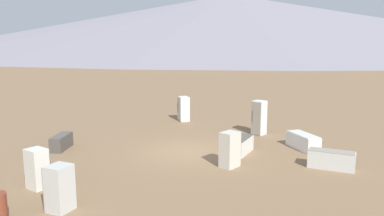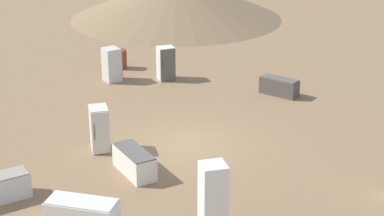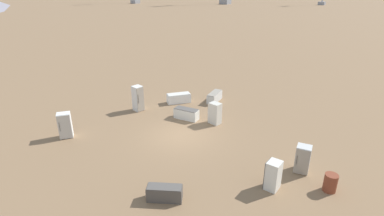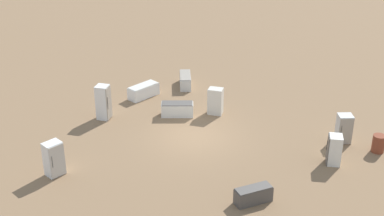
{
  "view_description": "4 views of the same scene",
  "coord_description": "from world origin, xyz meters",
  "px_view_note": "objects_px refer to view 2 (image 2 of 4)",
  "views": [
    {
      "loc": [
        9.89,
        -13.85,
        5.06
      ],
      "look_at": [
        -0.18,
        0.7,
        1.98
      ],
      "focal_mm": 35.0,
      "sensor_mm": 36.0,
      "label": 1
    },
    {
      "loc": [
        7.19,
        17.93,
        8.92
      ],
      "look_at": [
        -0.26,
        -0.17,
        1.23
      ],
      "focal_mm": 60.0,
      "sensor_mm": 36.0,
      "label": 2
    },
    {
      "loc": [
        -13.19,
        -10.26,
        8.88
      ],
      "look_at": [
        1.19,
        0.04,
        1.46
      ],
      "focal_mm": 28.0,
      "sensor_mm": 36.0,
      "label": 3
    },
    {
      "loc": [
        -23.44,
        -3.02,
        13.0
      ],
      "look_at": [
        -0.16,
        0.13,
        1.65
      ],
      "focal_mm": 50.0,
      "sensor_mm": 36.0,
      "label": 4
    }
  ],
  "objects_px": {
    "discarded_fridge_7": "(279,87)",
    "discarded_fridge_1": "(112,65)",
    "rusty_barrel": "(120,59)",
    "discarded_fridge_2": "(82,213)",
    "discarded_fridge_6": "(99,129)",
    "discarded_fridge_3": "(213,198)",
    "discarded_fridge_5": "(134,162)",
    "discarded_fridge_8": "(166,63)"
  },
  "relations": [
    {
      "from": "discarded_fridge_1",
      "to": "discarded_fridge_3",
      "type": "height_order",
      "value": "discarded_fridge_3"
    },
    {
      "from": "discarded_fridge_6",
      "to": "rusty_barrel",
      "type": "height_order",
      "value": "discarded_fridge_6"
    },
    {
      "from": "discarded_fridge_3",
      "to": "rusty_barrel",
      "type": "relative_size",
      "value": 2.19
    },
    {
      "from": "rusty_barrel",
      "to": "discarded_fridge_7",
      "type": "bearing_deg",
      "value": 130.34
    },
    {
      "from": "discarded_fridge_8",
      "to": "discarded_fridge_1",
      "type": "bearing_deg",
      "value": -16.47
    },
    {
      "from": "discarded_fridge_5",
      "to": "discarded_fridge_8",
      "type": "relative_size",
      "value": 1.26
    },
    {
      "from": "discarded_fridge_5",
      "to": "discarded_fridge_7",
      "type": "xyz_separation_m",
      "value": [
        -7.43,
        -4.33,
        -0.02
      ]
    },
    {
      "from": "discarded_fridge_2",
      "to": "discarded_fridge_5",
      "type": "distance_m",
      "value": 3.17
    },
    {
      "from": "discarded_fridge_8",
      "to": "discarded_fridge_6",
      "type": "bearing_deg",
      "value": 54.03
    },
    {
      "from": "discarded_fridge_7",
      "to": "discarded_fridge_1",
      "type": "bearing_deg",
      "value": -67.64
    },
    {
      "from": "discarded_fridge_2",
      "to": "rusty_barrel",
      "type": "height_order",
      "value": "rusty_barrel"
    },
    {
      "from": "discarded_fridge_1",
      "to": "discarded_fridge_3",
      "type": "bearing_deg",
      "value": -13.82
    },
    {
      "from": "discarded_fridge_3",
      "to": "discarded_fridge_7",
      "type": "xyz_separation_m",
      "value": [
        -6.56,
        -8.16,
        -0.6
      ]
    },
    {
      "from": "discarded_fridge_6",
      "to": "discarded_fridge_7",
      "type": "xyz_separation_m",
      "value": [
        -7.95,
        -2.32,
        -0.39
      ]
    },
    {
      "from": "discarded_fridge_6",
      "to": "discarded_fridge_7",
      "type": "relative_size",
      "value": 0.91
    },
    {
      "from": "rusty_barrel",
      "to": "discarded_fridge_3",
      "type": "bearing_deg",
      "value": 83.17
    },
    {
      "from": "discarded_fridge_1",
      "to": "discarded_fridge_5",
      "type": "bearing_deg",
      "value": -21.26
    },
    {
      "from": "discarded_fridge_7",
      "to": "discarded_fridge_6",
      "type": "bearing_deg",
      "value": -14.77
    },
    {
      "from": "discarded_fridge_2",
      "to": "discarded_fridge_3",
      "type": "distance_m",
      "value": 3.4
    },
    {
      "from": "discarded_fridge_2",
      "to": "discarded_fridge_6",
      "type": "height_order",
      "value": "discarded_fridge_6"
    },
    {
      "from": "discarded_fridge_2",
      "to": "discarded_fridge_5",
      "type": "height_order",
      "value": "discarded_fridge_5"
    },
    {
      "from": "discarded_fridge_3",
      "to": "discarded_fridge_2",
      "type": "bearing_deg",
      "value": 160.86
    },
    {
      "from": "discarded_fridge_8",
      "to": "rusty_barrel",
      "type": "distance_m",
      "value": 2.63
    },
    {
      "from": "rusty_barrel",
      "to": "discarded_fridge_1",
      "type": "bearing_deg",
      "value": 62.62
    },
    {
      "from": "discarded_fridge_3",
      "to": "rusty_barrel",
      "type": "height_order",
      "value": "discarded_fridge_3"
    },
    {
      "from": "discarded_fridge_3",
      "to": "discarded_fridge_5",
      "type": "distance_m",
      "value": 3.97
    },
    {
      "from": "discarded_fridge_2",
      "to": "discarded_fridge_6",
      "type": "xyz_separation_m",
      "value": [
        -1.61,
        -4.35,
        0.37
      ]
    },
    {
      "from": "discarded_fridge_2",
      "to": "discarded_fridge_3",
      "type": "xyz_separation_m",
      "value": [
        -3.0,
        1.49,
        0.58
      ]
    },
    {
      "from": "discarded_fridge_3",
      "to": "discarded_fridge_7",
      "type": "distance_m",
      "value": 10.49
    },
    {
      "from": "discarded_fridge_5",
      "to": "rusty_barrel",
      "type": "height_order",
      "value": "rusty_barrel"
    },
    {
      "from": "discarded_fridge_3",
      "to": "discarded_fridge_8",
      "type": "xyz_separation_m",
      "value": [
        -3.05,
        -11.7,
        -0.24
      ]
    },
    {
      "from": "discarded_fridge_6",
      "to": "discarded_fridge_8",
      "type": "distance_m",
      "value": 7.35
    },
    {
      "from": "discarded_fridge_5",
      "to": "rusty_barrel",
      "type": "xyz_separation_m",
      "value": [
        -2.53,
        -10.1,
        0.06
      ]
    },
    {
      "from": "discarded_fridge_1",
      "to": "discarded_fridge_3",
      "type": "xyz_separation_m",
      "value": [
        0.87,
        12.39,
        0.23
      ]
    },
    {
      "from": "discarded_fridge_1",
      "to": "discarded_fridge_7",
      "type": "height_order",
      "value": "discarded_fridge_1"
    },
    {
      "from": "discarded_fridge_2",
      "to": "discarded_fridge_5",
      "type": "relative_size",
      "value": 1.07
    },
    {
      "from": "discarded_fridge_3",
      "to": "discarded_fridge_7",
      "type": "relative_size",
      "value": 1.17
    },
    {
      "from": "discarded_fridge_6",
      "to": "discarded_fridge_1",
      "type": "bearing_deg",
      "value": -101.16
    },
    {
      "from": "discarded_fridge_2",
      "to": "discarded_fridge_6",
      "type": "distance_m",
      "value": 4.66
    },
    {
      "from": "rusty_barrel",
      "to": "discarded_fridge_8",
      "type": "bearing_deg",
      "value": 121.78
    },
    {
      "from": "discarded_fridge_7",
      "to": "discarded_fridge_8",
      "type": "bearing_deg",
      "value": -76.19
    },
    {
      "from": "discarded_fridge_3",
      "to": "discarded_fridge_7",
      "type": "bearing_deg",
      "value": 58.37
    }
  ]
}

